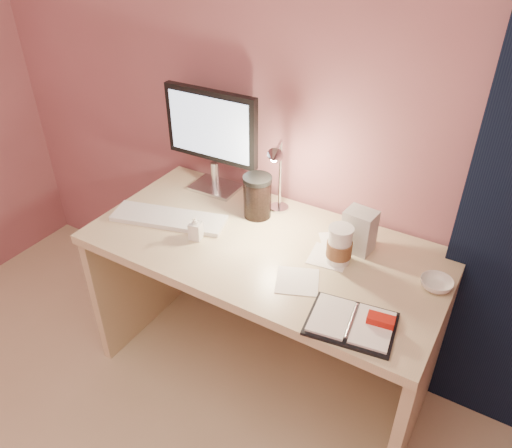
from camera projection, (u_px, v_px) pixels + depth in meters
The scene contains 13 objects.
desk at pixel (273, 278), 2.13m from camera, with size 1.40×0.70×0.73m.
monitor at pixel (212, 132), 2.15m from camera, with size 0.44×0.16×0.47m.
keyboard at pixel (169, 218), 2.08m from camera, with size 0.48×0.14×0.02m, color silver.
planner at pixel (354, 323), 1.58m from camera, with size 0.30×0.24×0.04m.
paper_a at pixel (297, 281), 1.76m from camera, with size 0.15×0.15×0.00m, color white.
paper_b at pixel (329, 257), 1.88m from camera, with size 0.14×0.14×0.00m, color white.
paper_c at pixel (341, 243), 1.95m from camera, with size 0.15×0.15×0.00m, color white.
coffee_cup at pixel (339, 246), 1.82m from camera, with size 0.09×0.09×0.15m.
bowl at pixel (436, 284), 1.72m from camera, with size 0.11×0.11×0.04m, color silver.
lotion_bottle at pixel (195, 227), 1.95m from camera, with size 0.05×0.05×0.11m, color white.
dark_jar at pixel (257, 198), 2.07m from camera, with size 0.12×0.12×0.17m, color black.
product_box at pixel (359, 231), 1.88m from camera, with size 0.11×0.09×0.17m, color silver.
desk_lamp at pixel (265, 171), 1.99m from camera, with size 0.12×0.21×0.35m.
Camera 1 is at (0.77, 0.02, 1.89)m, focal length 35.00 mm.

